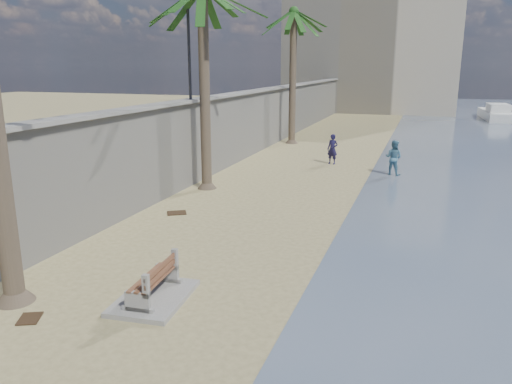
# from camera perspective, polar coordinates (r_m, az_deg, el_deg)

# --- Properties ---
(ground_plane) EXTENTS (140.00, 140.00, 0.00)m
(ground_plane) POSITION_cam_1_polar(r_m,az_deg,el_deg) (9.74, -11.07, -16.98)
(ground_plane) COLOR tan
(seawall) EXTENTS (0.45, 70.00, 3.50)m
(seawall) POSITION_cam_1_polar(r_m,az_deg,el_deg) (28.95, -0.49, 7.86)
(seawall) COLOR gray
(seawall) RESTS_ON ground_plane
(wall_cap) EXTENTS (0.80, 70.00, 0.12)m
(wall_cap) POSITION_cam_1_polar(r_m,az_deg,el_deg) (28.80, -0.50, 11.42)
(wall_cap) COLOR gray
(wall_cap) RESTS_ON seawall
(end_building) EXTENTS (18.00, 12.00, 14.00)m
(end_building) POSITION_cam_1_polar(r_m,az_deg,el_deg) (59.51, 13.26, 15.90)
(end_building) COLOR #B7AA93
(end_building) RESTS_ON ground_plane
(bench_far) EXTENTS (1.56, 2.15, 0.85)m
(bench_far) POSITION_cam_1_polar(r_m,az_deg,el_deg) (11.28, -11.65, -10.30)
(bench_far) COLOR gray
(bench_far) RESTS_ON ground_plane
(palm_back) EXTENTS (5.00, 5.00, 9.11)m
(palm_back) POSITION_cam_1_polar(r_m,az_deg,el_deg) (32.84, 4.35, 19.64)
(palm_back) COLOR brown
(palm_back) RESTS_ON ground_plane
(streetlight) EXTENTS (0.28, 0.28, 5.12)m
(streetlight) POSITION_cam_1_polar(r_m,az_deg,el_deg) (21.39, -7.76, 18.58)
(streetlight) COLOR #2D2D33
(streetlight) RESTS_ON wall_cap
(person_a) EXTENTS (0.74, 0.60, 1.79)m
(person_a) POSITION_cam_1_polar(r_m,az_deg,el_deg) (26.17, 8.75, 5.11)
(person_a) COLOR #19153B
(person_a) RESTS_ON ground_plane
(person_b) EXTENTS (1.04, 0.92, 1.81)m
(person_b) POSITION_cam_1_polar(r_m,az_deg,el_deg) (24.13, 15.46, 4.01)
(person_b) COLOR teal
(person_b) RESTS_ON ground_plane
(yacht_far) EXTENTS (2.60, 7.97, 1.50)m
(yacht_far) POSITION_cam_1_polar(r_m,az_deg,el_deg) (52.93, 25.70, 7.89)
(yacht_far) COLOR silver
(yacht_far) RESTS_ON bay_water
(debris_b) EXTENTS (0.59, 0.64, 0.03)m
(debris_b) POSITION_cam_1_polar(r_m,az_deg,el_deg) (11.43, -24.45, -13.03)
(debris_b) COLOR #382616
(debris_b) RESTS_ON ground_plane
(debris_c) EXTENTS (0.82, 0.77, 0.03)m
(debris_c) POSITION_cam_1_polar(r_m,az_deg,el_deg) (17.60, -9.04, -2.37)
(debris_c) COLOR #382616
(debris_c) RESTS_ON ground_plane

